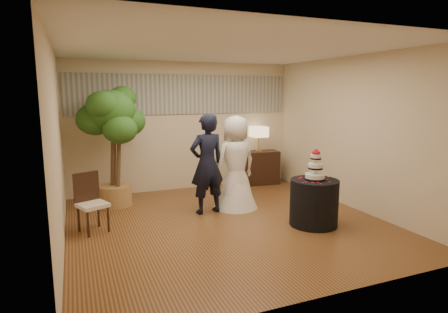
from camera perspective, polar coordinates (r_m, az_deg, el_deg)
name	(u,v)px	position (r m, az deg, el deg)	size (l,w,h in m)	color
floor	(227,223)	(6.31, 0.53, -10.07)	(5.00, 5.00, 0.00)	brown
ceiling	(228,49)	(5.98, 0.58, 16.09)	(5.00, 5.00, 0.00)	white
wall_back	(184,127)	(8.34, -6.10, 4.56)	(5.00, 0.06, 2.80)	beige
wall_front	(325,167)	(3.83, 15.12, -1.63)	(5.00, 0.06, 2.80)	beige
wall_left	(57,148)	(5.54, -24.09, 1.25)	(0.06, 5.00, 2.80)	beige
wall_right	(352,133)	(7.32, 18.97, 3.40)	(0.06, 5.00, 2.80)	beige
mural_border	(184,94)	(8.29, -6.15, 9.38)	(4.90, 0.02, 0.85)	#98978B
groom	(207,164)	(6.61, -2.61, -1.15)	(0.65, 0.43, 1.78)	black
bride	(236,162)	(6.93, 1.80, -0.88)	(0.85, 0.83, 1.73)	white
cake_table	(314,202)	(6.28, 13.54, -6.82)	(0.77, 0.77, 0.75)	black
wedding_cake	(316,164)	(6.14, 13.77, -1.19)	(0.32, 0.32, 0.50)	white
console	(258,168)	(8.87, 5.25, -1.70)	(0.94, 0.42, 0.78)	black
table_lamp	(259,139)	(8.77, 5.32, 2.67)	(0.35, 0.35, 0.58)	beige
ficus_tree	(113,146)	(7.29, -16.57, 1.56)	(1.10, 1.10, 2.31)	#2C5D1D
side_chair	(93,203)	(6.13, -19.40, -6.73)	(0.42, 0.44, 0.92)	black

